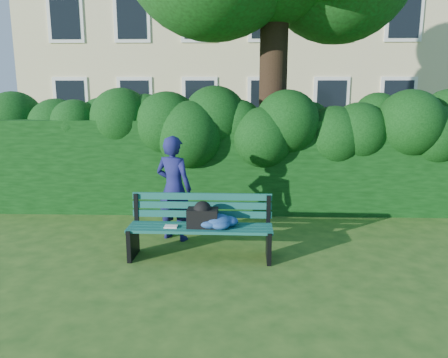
{
  "coord_description": "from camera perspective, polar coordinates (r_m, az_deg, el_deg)",
  "views": [
    {
      "loc": [
        0.23,
        -6.29,
        2.38
      ],
      "look_at": [
        0.0,
        0.6,
        0.95
      ],
      "focal_mm": 35.0,
      "sensor_mm": 36.0,
      "label": 1
    }
  ],
  "objects": [
    {
      "name": "hedge",
      "position": [
        8.62,
        0.35,
        1.84
      ],
      "size": [
        10.0,
        1.0,
        1.8
      ],
      "color": "black",
      "rests_on": "ground"
    },
    {
      "name": "man_reading",
      "position": [
        6.94,
        -6.58,
        -1.21
      ],
      "size": [
        0.72,
        0.61,
        1.67
      ],
      "primitive_type": "imported",
      "rotation": [
        0.0,
        0.0,
        2.74
      ],
      "color": "#171953",
      "rests_on": "ground"
    },
    {
      "name": "park_bench",
      "position": [
        6.23,
        -2.53,
        -5.8
      ],
      "size": [
        2.05,
        0.6,
        0.89
      ],
      "rotation": [
        0.0,
        0.0,
        -0.02
      ],
      "color": "#0E4947",
      "rests_on": "ground"
    },
    {
      "name": "apartment_building",
      "position": [
        20.6,
        1.32,
        21.85
      ],
      "size": [
        16.0,
        8.08,
        12.0
      ],
      "color": "beige",
      "rests_on": "ground"
    },
    {
      "name": "ground",
      "position": [
        6.73,
        -0.17,
        -9.0
      ],
      "size": [
        80.0,
        80.0,
        0.0
      ],
      "primitive_type": "plane",
      "color": "#29531A",
      "rests_on": "ground"
    }
  ]
}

